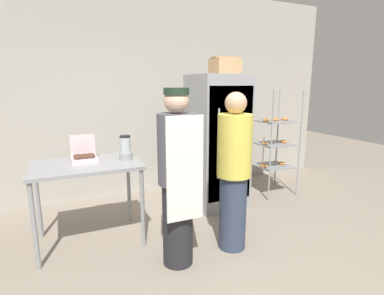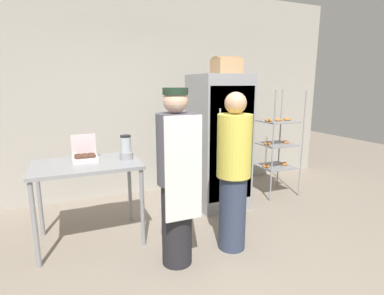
{
  "view_description": "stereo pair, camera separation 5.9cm",
  "coord_description": "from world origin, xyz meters",
  "views": [
    {
      "loc": [
        -1.34,
        -2.12,
        1.69
      ],
      "look_at": [
        -0.09,
        0.68,
        1.04
      ],
      "focal_mm": 28.0,
      "sensor_mm": 36.0,
      "label": 1
    },
    {
      "loc": [
        -1.29,
        -2.15,
        1.69
      ],
      "look_at": [
        -0.09,
        0.68,
        1.04
      ],
      "focal_mm": 28.0,
      "sensor_mm": 36.0,
      "label": 2
    }
  ],
  "objects": [
    {
      "name": "baking_rack",
      "position": [
        1.66,
        1.49,
        0.8
      ],
      "size": [
        0.56,
        0.54,
        1.61
      ],
      "color": "#93969B",
      "rests_on": "ground_plane"
    },
    {
      "name": "donut_box",
      "position": [
        -1.13,
        1.15,
        0.93
      ],
      "size": [
        0.26,
        0.23,
        0.28
      ],
      "color": "silver",
      "rests_on": "prep_counter"
    },
    {
      "name": "blender_pitcher",
      "position": [
        -0.71,
        1.07,
        1.0
      ],
      "size": [
        0.14,
        0.14,
        0.26
      ],
      "color": "#99999E",
      "rests_on": "prep_counter"
    },
    {
      "name": "cardboard_storage_box",
      "position": [
        0.75,
        1.48,
        1.92
      ],
      "size": [
        0.35,
        0.3,
        0.23
      ],
      "color": "tan",
      "rests_on": "refrigerator"
    },
    {
      "name": "prep_counter",
      "position": [
        -1.13,
        1.07,
        0.78
      ],
      "size": [
        1.08,
        0.73,
        0.88
      ],
      "color": "gray",
      "rests_on": "ground_plane"
    },
    {
      "name": "back_wall",
      "position": [
        0.0,
        2.43,
        1.55
      ],
      "size": [
        6.4,
        0.12,
        3.09
      ],
      "primitive_type": "cube",
      "color": "#ADA89E",
      "rests_on": "ground_plane"
    },
    {
      "name": "person_baker",
      "position": [
        -0.4,
        0.31,
        0.86
      ],
      "size": [
        0.35,
        0.37,
        1.66
      ],
      "color": "#232328",
      "rests_on": "ground_plane"
    },
    {
      "name": "person_customer",
      "position": [
        0.22,
        0.34,
        0.83
      ],
      "size": [
        0.34,
        0.34,
        1.62
      ],
      "color": "#333D56",
      "rests_on": "ground_plane"
    },
    {
      "name": "refrigerator",
      "position": [
        0.64,
        1.47,
        0.91
      ],
      "size": [
        0.69,
        0.78,
        1.81
      ],
      "color": "gray",
      "rests_on": "ground_plane"
    },
    {
      "name": "ground_plane",
      "position": [
        0.0,
        0.0,
        0.0
      ],
      "size": [
        14.0,
        14.0,
        0.0
      ],
      "primitive_type": "plane",
      "color": "gray"
    }
  ]
}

